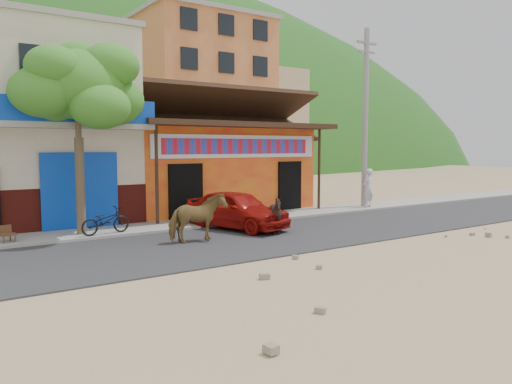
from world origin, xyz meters
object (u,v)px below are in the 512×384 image
scooter (106,221)px  pedestrian (368,188)px  cow_tan (197,218)px  cow_dark (276,215)px  red_car (236,209)px  utility_pole (365,118)px  tree (79,137)px  cafe_chair_left (6,227)px

scooter → pedestrian: bearing=-98.0°
cow_tan → cow_dark: (2.77, -0.16, -0.10)m
cow_dark → red_car: size_ratio=0.31×
cow_tan → red_car: (2.23, 1.39, -0.05)m
cow_tan → scooter: size_ratio=1.06×
utility_pole → tree: bearing=-179.1°
cow_dark → pedestrian: (7.29, 2.83, 0.34)m
tree → cafe_chair_left: tree is taller
cow_dark → red_car: 1.64m
cow_dark → red_car: (-0.54, 1.55, 0.05)m
cow_tan → cafe_chair_left: size_ratio=1.92×
utility_pole → red_car: utility_pole is taller
cow_tan → red_car: cow_tan is taller
utility_pole → cow_tan: bearing=-163.2°
cow_dark → pedestrian: pedestrian is taller
tree → red_car: 5.56m
utility_pole → cow_tan: size_ratio=4.75×
scooter → cow_tan: bearing=-150.3°
pedestrian → tree: bearing=-19.2°
cow_tan → red_car: 2.63m
cow_dark → scooter: cow_dark is taller
red_car → scooter: bearing=150.4°
cow_dark → red_car: red_car is taller
cow_dark → cafe_chair_left: 7.99m
cafe_chair_left → cow_tan: bearing=-46.2°
red_car → cafe_chair_left: red_car is taller
scooter → pedestrian: size_ratio=0.91×
scooter → pedestrian: pedestrian is taller
red_car → pedestrian: (7.83, 1.29, 0.28)m
cow_tan → tree: bearing=40.8°
tree → cow_tan: bearing=-48.7°
utility_pole → cafe_chair_left: size_ratio=9.10×
tree → red_car: size_ratio=1.54×
cow_dark → utility_pole: bearing=95.3°
red_car → cafe_chair_left: size_ratio=4.43×
tree → scooter: size_ratio=3.79×
tree → scooter: (0.60, -0.50, -2.58)m
cow_tan → cafe_chair_left: 5.42m
cow_dark → scooter: size_ratio=0.77×
tree → pedestrian: 12.78m
pedestrian → cafe_chair_left: size_ratio=1.97×
pedestrian → red_car: bearing=-8.9°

